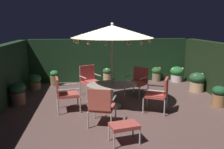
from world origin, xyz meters
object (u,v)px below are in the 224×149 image
object	(u,v)px
patio_chair_east	(138,80)
potted_plant_right_near	(54,78)
patio_chair_southeast	(89,78)
potted_plant_back_center	(156,73)
patio_chair_south	(64,92)
potted_plant_right_far	(107,75)
potted_plant_front_corner	(177,73)
potted_plant_back_left	(18,92)
ottoman_footrest	(124,126)
potted_plant_left_near	(35,81)
patio_dining_table	(112,89)
potted_plant_back_right	(197,82)
potted_plant_left_far	(219,96)
patio_chair_north	(101,105)
patio_umbrella	(112,32)
patio_chair_northeast	(159,93)

from	to	relation	value
patio_chair_east	potted_plant_right_near	size ratio (longest dim) A/B	1.60
patio_chair_southeast	potted_plant_back_center	distance (m)	3.41
patio_chair_south	potted_plant_right_far	xyz separation A→B (m)	(1.49, 3.08, -0.22)
potted_plant_back_center	potted_plant_front_corner	xyz separation A→B (m)	(0.85, -0.17, 0.01)
potted_plant_back_center	patio_chair_south	bearing A→B (deg)	-138.90
patio_chair_east	patio_chair_south	bearing A→B (deg)	-153.43
potted_plant_back_left	potted_plant_front_corner	xyz separation A→B (m)	(5.97, 2.32, -0.04)
ottoman_footrest	potted_plant_left_near	size ratio (longest dim) A/B	1.13
patio_dining_table	potted_plant_back_center	bearing A→B (deg)	52.48
patio_chair_south	potted_plant_back_right	size ratio (longest dim) A/B	1.39
patio_chair_east	potted_plant_left_far	size ratio (longest dim) A/B	1.56
patio_chair_north	potted_plant_back_right	bearing A→B (deg)	35.08
patio_umbrella	potted_plant_back_left	size ratio (longest dim) A/B	3.49
patio_umbrella	patio_chair_southeast	xyz separation A→B (m)	(-0.65, 1.24, -1.64)
potted_plant_left_far	potted_plant_back_right	bearing A→B (deg)	86.91
patio_chair_north	patio_chair_east	size ratio (longest dim) A/B	1.00
patio_dining_table	ottoman_footrest	bearing A→B (deg)	-89.82
potted_plant_right_near	patio_chair_southeast	bearing A→B (deg)	-46.21
patio_chair_east	potted_plant_back_center	bearing A→B (deg)	57.65
patio_chair_south	potted_plant_front_corner	distance (m)	5.43
patio_chair_east	potted_plant_left_near	size ratio (longest dim) A/B	1.70
potted_plant_right_far	potted_plant_left_near	bearing A→B (deg)	-167.24
patio_dining_table	potted_plant_left_near	world-z (taller)	patio_dining_table
patio_umbrella	potted_plant_back_center	distance (m)	4.19
patio_dining_table	patio_chair_east	bearing A→B (deg)	43.75
patio_chair_northeast	potted_plant_right_far	size ratio (longest dim) A/B	1.53
patio_umbrella	ottoman_footrest	size ratio (longest dim) A/B	3.78
potted_plant_back_center	potted_plant_left_far	world-z (taller)	potted_plant_left_far
patio_umbrella	potted_plant_back_right	distance (m)	3.97
patio_umbrella	potted_plant_left_far	xyz separation A→B (m)	(3.20, -0.34, -1.90)
potted_plant_front_corner	potted_plant_back_center	bearing A→B (deg)	168.80
patio_chair_south	patio_dining_table	bearing A→B (deg)	9.41
patio_chair_east	potted_plant_back_right	world-z (taller)	patio_chair_east
patio_umbrella	patio_chair_south	distance (m)	2.18
patio_umbrella	patio_chair_east	distance (m)	2.18
potted_plant_back_center	potted_plant_front_corner	world-z (taller)	potted_plant_front_corner
potted_plant_back_center	potted_plant_right_near	xyz separation A→B (m)	(-4.32, -0.27, -0.01)
patio_chair_north	ottoman_footrest	size ratio (longest dim) A/B	1.50
potted_plant_right_far	potted_plant_back_right	bearing A→B (deg)	-26.73
patio_chair_south	potted_plant_front_corner	bearing A→B (deg)	33.87
potted_plant_back_left	potted_plant_front_corner	world-z (taller)	potted_plant_back_left
patio_umbrella	potted_plant_left_near	bearing A→B (deg)	140.86
potted_plant_left_far	potted_plant_right_near	bearing A→B (deg)	149.93
patio_chair_north	patio_chair_southeast	xyz separation A→B (m)	(-0.24, 2.59, 0.05)
patio_umbrella	potted_plant_right_near	distance (m)	3.88
patio_umbrella	potted_plant_left_near	distance (m)	3.99
potted_plant_right_near	potted_plant_back_left	bearing A→B (deg)	-110.11
patio_umbrella	potted_plant_left_far	size ratio (longest dim) A/B	3.93
potted_plant_front_corner	potted_plant_left_far	bearing A→B (deg)	-88.62
patio_chair_south	patio_chair_southeast	bearing A→B (deg)	63.62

